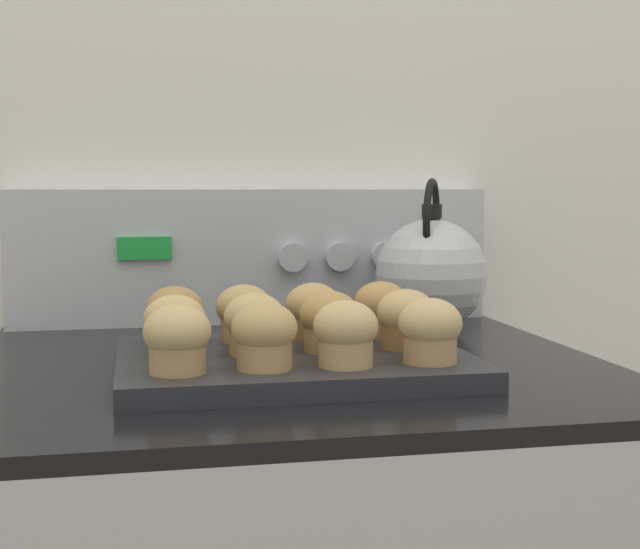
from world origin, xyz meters
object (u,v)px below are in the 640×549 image
(muffin_r0_c2, at_px, (346,333))
(muffin_r1_c3, at_px, (406,319))
(muffin_r0_c3, at_px, (430,330))
(muffin_r0_c0, at_px, (177,339))
(muffin_r2_c2, at_px, (313,311))
(muffin_pan, at_px, (293,363))
(muffin_r2_c3, at_px, (381,309))
(muffin_r2_c1, at_px, (244,313))
(tea_kettle, at_px, (431,272))
(muffin_r2_c0, at_px, (175,315))
(muffin_r0_c1, at_px, (264,336))
(muffin_r1_c1, at_px, (254,324))
(muffin_r1_c2, at_px, (329,321))
(muffin_r1_c0, at_px, (175,326))

(muffin_r0_c2, xyz_separation_m, muffin_r1_c3, (0.09, 0.08, 0.00))
(muffin_r0_c2, distance_m, muffin_r0_c3, 0.09)
(muffin_r0_c0, xyz_separation_m, muffin_r2_c2, (0.17, 0.17, 0.00))
(muffin_pan, distance_m, muffin_r2_c3, 0.16)
(muffin_r2_c1, relative_size, tea_kettle, 0.31)
(muffin_r0_c2, xyz_separation_m, muffin_r2_c0, (-0.16, 0.17, 0.00))
(muffin_r1_c3, bearing_deg, muffin_r0_c2, -136.78)
(muffin_r2_c1, bearing_deg, muffin_r0_c3, -44.23)
(muffin_pan, height_order, muffin_r2_c0, muffin_r2_c0)
(muffin_pan, bearing_deg, muffin_r1_c3, -0.31)
(muffin_r0_c1, distance_m, muffin_r0_c2, 0.08)
(muffin_r2_c0, bearing_deg, muffin_r1_c1, -45.95)
(muffin_r0_c1, relative_size, muffin_r2_c0, 1.00)
(muffin_r2_c2, bearing_deg, muffin_r2_c3, 0.38)
(muffin_pan, xyz_separation_m, muffin_r2_c0, (-0.12, 0.08, 0.04))
(muffin_r0_c0, xyz_separation_m, muffin_r0_c3, (0.25, 0.00, 0.00))
(muffin_r0_c0, bearing_deg, muffin_r2_c1, 63.19)
(muffin_r0_c0, height_order, muffin_r2_c0, same)
(muffin_r2_c0, bearing_deg, muffin_r1_c2, -26.49)
(muffin_r0_c3, bearing_deg, muffin_r1_c1, 154.41)
(muffin_r0_c3, xyz_separation_m, muffin_r1_c1, (-0.17, 0.08, 0.00))
(muffin_r0_c0, xyz_separation_m, muffin_r2_c1, (0.08, 0.17, 0.00))
(muffin_r1_c1, height_order, muffin_r2_c1, same)
(muffin_r0_c1, bearing_deg, muffin_r2_c3, 45.26)
(muffin_pan, relative_size, muffin_r0_c3, 5.63)
(muffin_r1_c0, relative_size, muffin_r1_c3, 1.00)
(muffin_pan, height_order, muffin_r0_c0, muffin_r0_c0)
(muffin_r2_c0, bearing_deg, muffin_r2_c2, 1.12)
(muffin_r0_c1, bearing_deg, muffin_r1_c2, 44.53)
(muffin_r2_c3, xyz_separation_m, tea_kettle, (0.12, 0.17, 0.03))
(muffin_r2_c3, bearing_deg, muffin_r0_c0, -145.96)
(muffin_r0_c1, distance_m, muffin_r2_c1, 0.16)
(muffin_r2_c0, bearing_deg, muffin_r2_c3, 0.87)
(muffin_r1_c0, xyz_separation_m, muffin_r1_c2, (0.17, 0.00, 0.00))
(muffin_r0_c0, xyz_separation_m, muffin_r0_c1, (0.08, 0.00, 0.00))
(muffin_r2_c1, bearing_deg, muffin_r0_c0, -116.81)
(muffin_r2_c0, bearing_deg, muffin_r0_c0, -91.59)
(muffin_r1_c2, relative_size, muffin_r2_c2, 1.00)
(muffin_r0_c2, height_order, tea_kettle, tea_kettle)
(muffin_r0_c3, bearing_deg, muffin_r2_c0, 146.66)
(muffin_r0_c1, distance_m, tea_kettle, 0.44)
(muffin_pan, bearing_deg, tea_kettle, 46.09)
(muffin_r0_c1, relative_size, muffin_r2_c1, 1.00)
(muffin_r2_c0, xyz_separation_m, muffin_r2_c2, (0.16, 0.00, 0.00))
(muffin_r1_c0, height_order, muffin_r2_c1, same)
(muffin_r0_c0, relative_size, muffin_r2_c1, 1.00)
(muffin_r1_c1, xyz_separation_m, muffin_r1_c3, (0.17, 0.00, 0.00))
(muffin_r0_c3, height_order, muffin_r1_c3, same)
(muffin_r2_c0, bearing_deg, muffin_r1_c0, -92.40)
(muffin_r1_c1, xyz_separation_m, muffin_r2_c3, (0.16, 0.09, 0.00))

